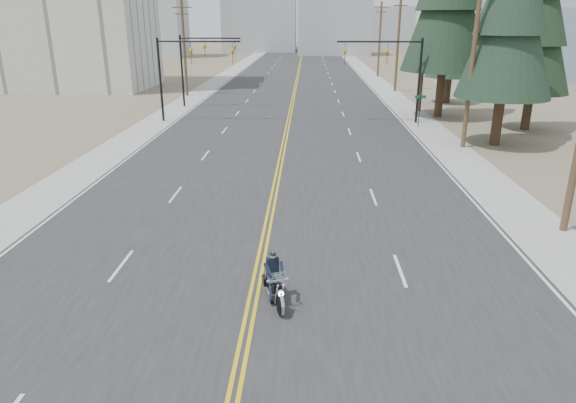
# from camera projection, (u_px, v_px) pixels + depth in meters

# --- Properties ---
(ground_plane) EXTENTS (400.00, 400.00, 0.00)m
(ground_plane) POSITION_uv_depth(u_px,v_px,m) (246.00, 333.00, 14.55)
(ground_plane) COLOR #776D56
(ground_plane) RESTS_ON ground
(road) EXTENTS (20.00, 200.00, 0.01)m
(road) POSITION_uv_depth(u_px,v_px,m) (298.00, 77.00, 80.48)
(road) COLOR #303033
(road) RESTS_ON ground
(sidewalk_left) EXTENTS (3.00, 200.00, 0.01)m
(sidewalk_left) POSITION_uv_depth(u_px,v_px,m) (225.00, 76.00, 80.90)
(sidewalk_left) COLOR #A5A5A0
(sidewalk_left) RESTS_ON ground
(sidewalk_right) EXTENTS (3.00, 200.00, 0.01)m
(sidewalk_right) POSITION_uv_depth(u_px,v_px,m) (371.00, 77.00, 80.07)
(sidewalk_right) COLOR #A5A5A0
(sidewalk_right) RESTS_ON ground
(traffic_mast_left) EXTENTS (7.10, 0.26, 7.00)m
(traffic_mast_left) POSITION_uv_depth(u_px,v_px,m) (183.00, 63.00, 43.37)
(traffic_mast_left) COLOR black
(traffic_mast_left) RESTS_ON ground
(traffic_mast_right) EXTENTS (7.10, 0.26, 7.00)m
(traffic_mast_right) POSITION_uv_depth(u_px,v_px,m) (396.00, 64.00, 42.72)
(traffic_mast_right) COLOR black
(traffic_mast_right) RESTS_ON ground
(traffic_mast_far) EXTENTS (6.10, 0.26, 7.00)m
(traffic_mast_far) POSITION_uv_depth(u_px,v_px,m) (198.00, 57.00, 50.93)
(traffic_mast_far) COLOR black
(traffic_mast_far) RESTS_ON ground
(street_sign) EXTENTS (0.90, 0.06, 2.62)m
(street_sign) POSITION_uv_depth(u_px,v_px,m) (420.00, 105.00, 41.82)
(street_sign) COLOR black
(street_sign) RESTS_ON ground
(utility_pole_b) EXTENTS (2.20, 0.30, 11.50)m
(utility_pole_b) POSITION_uv_depth(u_px,v_px,m) (473.00, 59.00, 33.77)
(utility_pole_b) COLOR brown
(utility_pole_b) RESTS_ON ground
(utility_pole_c) EXTENTS (2.20, 0.30, 11.00)m
(utility_pole_c) POSITION_uv_depth(u_px,v_px,m) (424.00, 50.00, 47.98)
(utility_pole_c) COLOR brown
(utility_pole_c) RESTS_ON ground
(utility_pole_d) EXTENTS (2.20, 0.30, 11.50)m
(utility_pole_d) POSITION_uv_depth(u_px,v_px,m) (398.00, 41.00, 62.02)
(utility_pole_d) COLOR brown
(utility_pole_d) RESTS_ON ground
(utility_pole_e) EXTENTS (2.20, 0.30, 11.00)m
(utility_pole_e) POSITION_uv_depth(u_px,v_px,m) (380.00, 38.00, 78.12)
(utility_pole_e) COLOR brown
(utility_pole_e) RESTS_ON ground
(utility_pole_left) EXTENTS (2.20, 0.30, 10.50)m
(utility_pole_left) POSITION_uv_depth(u_px,v_px,m) (184.00, 47.00, 58.38)
(utility_pole_left) COLOR brown
(utility_pole_left) RESTS_ON ground
(glass_building) EXTENTS (24.00, 16.00, 20.00)m
(glass_building) POSITION_uv_depth(u_px,v_px,m) (514.00, 8.00, 75.99)
(glass_building) COLOR #9EB5CC
(glass_building) RESTS_ON ground
(haze_bldg_a) EXTENTS (14.00, 12.00, 22.00)m
(haze_bldg_a) POSITION_uv_depth(u_px,v_px,m) (153.00, 8.00, 120.45)
(haze_bldg_a) COLOR #B7BCC6
(haze_bldg_a) RESTS_ON ground
(haze_bldg_b) EXTENTS (18.00, 14.00, 14.00)m
(haze_bldg_b) POSITION_uv_depth(u_px,v_px,m) (334.00, 26.00, 129.65)
(haze_bldg_b) COLOR #ADB2B7
(haze_bldg_b) RESTS_ON ground
(haze_bldg_c) EXTENTS (16.00, 12.00, 18.00)m
(haze_bldg_c) POSITION_uv_depth(u_px,v_px,m) (482.00, 17.00, 113.70)
(haze_bldg_c) COLOR #B7BCC6
(haze_bldg_c) RESTS_ON ground
(haze_bldg_d) EXTENTS (20.00, 15.00, 26.00)m
(haze_bldg_d) POSITION_uv_depth(u_px,v_px,m) (260.00, 2.00, 142.50)
(haze_bldg_d) COLOR #ADB2B7
(haze_bldg_d) RESTS_ON ground
(haze_bldg_e) EXTENTS (14.00, 14.00, 12.00)m
(haze_bldg_e) POSITION_uv_depth(u_px,v_px,m) (387.00, 28.00, 152.92)
(haze_bldg_e) COLOR #B7BCC6
(haze_bldg_e) RESTS_ON ground
(haze_bldg_f) EXTENTS (12.00, 12.00, 16.00)m
(haze_bldg_f) POSITION_uv_depth(u_px,v_px,m) (114.00, 22.00, 136.12)
(haze_bldg_f) COLOR #ADB2B7
(haze_bldg_f) RESTS_ON ground
(motorcyclist) EXTENTS (1.42, 2.23, 1.61)m
(motorcyclist) POSITION_uv_depth(u_px,v_px,m) (275.00, 279.00, 15.87)
(motorcyclist) COLOR black
(motorcyclist) RESTS_ON ground
(conifer_near) EXTENTS (6.32, 6.32, 16.74)m
(conifer_near) POSITION_uv_depth(u_px,v_px,m) (514.00, 0.00, 33.29)
(conifer_near) COLOR #382619
(conifer_near) RESTS_ON ground
(conifer_mid) EXTENTS (5.51, 5.51, 14.70)m
(conifer_mid) POSITION_uv_depth(u_px,v_px,m) (541.00, 19.00, 38.81)
(conifer_mid) COLOR #382619
(conifer_mid) RESTS_ON ground
(conifer_far) EXTENTS (5.06, 5.06, 13.55)m
(conifer_far) POSITION_uv_depth(u_px,v_px,m) (454.00, 26.00, 52.35)
(conifer_far) COLOR #382619
(conifer_far) RESTS_ON ground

